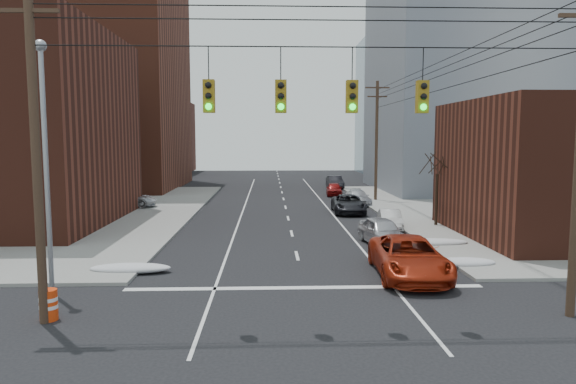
{
  "coord_description": "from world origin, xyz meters",
  "views": [
    {
      "loc": [
        -1.36,
        -12.99,
        5.82
      ],
      "look_at": [
        -0.38,
        13.86,
        3.0
      ],
      "focal_mm": 32.0,
      "sensor_mm": 36.0,
      "label": 1
    }
  ],
  "objects": [
    {
      "name": "lot_car_d",
      "position": [
        -17.38,
        30.82,
        0.76
      ],
      "size": [
        3.85,
        2.81,
        1.22
      ],
      "primitive_type": "imported",
      "rotation": [
        0.0,
        0.0,
        1.14
      ],
      "color": "#ADADB2",
      "rests_on": "sidewalk_nw"
    },
    {
      "name": "parked_car_d",
      "position": [
        6.4,
        31.5,
        0.64
      ],
      "size": [
        2.02,
        4.49,
        1.28
      ],
      "primitive_type": "imported",
      "rotation": [
        0.0,
        0.0,
        0.05
      ],
      "color": "#B6B6BB",
      "rests_on": "ground"
    },
    {
      "name": "ground",
      "position": [
        0.0,
        0.0,
        0.0
      ],
      "size": [
        160.0,
        160.0,
        0.0
      ],
      "primitive_type": "plane",
      "color": "black",
      "rests_on": "ground"
    },
    {
      "name": "lot_car_b",
      "position": [
        -13.13,
        29.51,
        0.82
      ],
      "size": [
        4.94,
        2.51,
        1.34
      ],
      "primitive_type": "imported",
      "rotation": [
        0.0,
        0.0,
        1.63
      ],
      "color": "#B9B9BE",
      "rests_on": "sidewalk_nw"
    },
    {
      "name": "street_light",
      "position": [
        -9.5,
        6.0,
        5.54
      ],
      "size": [
        0.44,
        0.44,
        9.32
      ],
      "color": "gray",
      "rests_on": "ground"
    },
    {
      "name": "parked_car_b",
      "position": [
        6.4,
        19.33,
        0.61
      ],
      "size": [
        1.71,
        3.83,
        1.22
      ],
      "primitive_type": "imported",
      "rotation": [
        0.0,
        0.0,
        -0.11
      ],
      "color": "silver",
      "rests_on": "ground"
    },
    {
      "name": "parked_car_f",
      "position": [
        6.29,
        46.37,
        0.73
      ],
      "size": [
        1.72,
        4.48,
        1.45
      ],
      "primitive_type": "imported",
      "rotation": [
        0.0,
        0.0,
        0.04
      ],
      "color": "black",
      "rests_on": "ground"
    },
    {
      "name": "red_pickup",
      "position": [
        4.51,
        8.0,
        0.83
      ],
      "size": [
        3.07,
        6.11,
        1.66
      ],
      "primitive_type": "imported",
      "rotation": [
        0.0,
        0.0,
        -0.05
      ],
      "color": "#9C240E",
      "rests_on": "ground"
    },
    {
      "name": "utility_pole_left",
      "position": [
        -8.5,
        3.0,
        5.78
      ],
      "size": [
        2.2,
        0.28,
        11.0
      ],
      "color": "#473323",
      "rests_on": "ground"
    },
    {
      "name": "lot_car_c",
      "position": [
        -18.87,
        25.34,
        0.92
      ],
      "size": [
        5.56,
        2.96,
        1.53
      ],
      "primitive_type": "imported",
      "rotation": [
        0.0,
        0.0,
        1.73
      ],
      "color": "black",
      "rests_on": "sidewalk_nw"
    },
    {
      "name": "utility_pole_far",
      "position": [
        8.5,
        34.0,
        5.78
      ],
      "size": [
        2.2,
        0.28,
        11.0
      ],
      "color": "#473323",
      "rests_on": "ground"
    },
    {
      "name": "building_brick_tall",
      "position": [
        -24.0,
        48.0,
        15.0
      ],
      "size": [
        24.0,
        20.0,
        30.0
      ],
      "primitive_type": "cube",
      "color": "brown",
      "rests_on": "ground"
    },
    {
      "name": "parked_car_e",
      "position": [
        5.24,
        38.77,
        0.66
      ],
      "size": [
        1.89,
        3.99,
        1.32
      ],
      "primitive_type": "imported",
      "rotation": [
        0.0,
        0.0,
        -0.09
      ],
      "color": "maroon",
      "rests_on": "ground"
    },
    {
      "name": "lot_car_a",
      "position": [
        -15.73,
        22.23,
        0.87
      ],
      "size": [
        4.42,
        1.68,
        1.44
      ],
      "primitive_type": "imported",
      "rotation": [
        0.0,
        0.0,
        1.61
      ],
      "color": "silver",
      "rests_on": "sidewalk_nw"
    },
    {
      "name": "snow_ne",
      "position": [
        7.4,
        9.5,
        0.21
      ],
      "size": [
        3.0,
        1.08,
        0.42
      ],
      "primitive_type": "ellipsoid",
      "color": "silver",
      "rests_on": "ground"
    },
    {
      "name": "building_brick_far",
      "position": [
        -26.0,
        74.0,
        6.0
      ],
      "size": [
        22.0,
        18.0,
        12.0
      ],
      "primitive_type": "cube",
      "color": "#512318",
      "rests_on": "ground"
    },
    {
      "name": "traffic_signals",
      "position": [
        0.1,
        2.97,
        7.17
      ],
      "size": [
        17.0,
        0.42,
        2.02
      ],
      "color": "black",
      "rests_on": "ground"
    },
    {
      "name": "parked_car_a",
      "position": [
        4.8,
        14.45,
        0.75
      ],
      "size": [
        2.3,
        4.59,
        1.5
      ],
      "primitive_type": "imported",
      "rotation": [
        0.0,
        0.0,
        0.12
      ],
      "color": "#ADADB2",
      "rests_on": "ground"
    },
    {
      "name": "snow_nw",
      "position": [
        -7.4,
        9.0,
        0.21
      ],
      "size": [
        3.5,
        1.08,
        0.42
      ],
      "primitive_type": "ellipsoid",
      "color": "silver",
      "rests_on": "ground"
    },
    {
      "name": "parked_car_c",
      "position": [
        4.8,
        26.48,
        0.72
      ],
      "size": [
        2.56,
        5.24,
        1.43
      ],
      "primitive_type": "imported",
      "rotation": [
        0.0,
        0.0,
        -0.04
      ],
      "color": "black",
      "rests_on": "ground"
    },
    {
      "name": "building_glass",
      "position": [
        24.0,
        70.0,
        11.0
      ],
      "size": [
        20.0,
        18.0,
        22.0
      ],
      "primitive_type": "cube",
      "color": "gray",
      "rests_on": "ground"
    },
    {
      "name": "construction_barrel",
      "position": [
        -8.46,
        3.24,
        0.52
      ],
      "size": [
        0.68,
        0.68,
        1.0
      ],
      "rotation": [
        0.0,
        0.0,
        0.21
      ],
      "color": "red",
      "rests_on": "ground"
    },
    {
      "name": "bare_tree",
      "position": [
        9.59,
        20.0,
        2.32
      ],
      "size": [
        2.09,
        2.2,
        4.93
      ],
      "color": "black",
      "rests_on": "ground"
    },
    {
      "name": "building_office",
      "position": [
        22.0,
        44.0,
        12.5
      ],
      "size": [
        22.0,
        20.0,
        25.0
      ],
      "primitive_type": "cube",
      "color": "gray",
      "rests_on": "ground"
    },
    {
      "name": "snow_east_far",
      "position": [
        7.4,
        14.0,
        0.21
      ],
      "size": [
        4.0,
        1.08,
        0.42
      ],
      "primitive_type": "ellipsoid",
      "color": "silver",
      "rests_on": "ground"
    }
  ]
}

